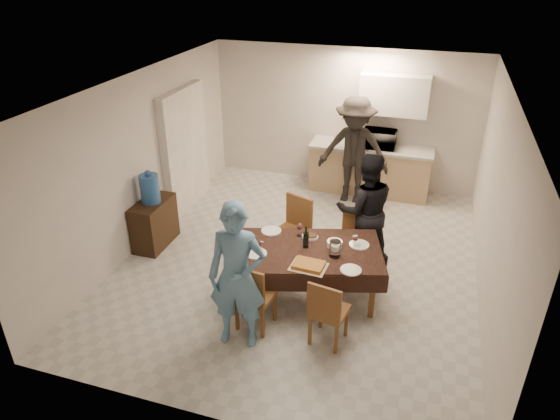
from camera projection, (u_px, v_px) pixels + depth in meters
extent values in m
cube|color=beige|center=(300.00, 260.00, 7.46)|extent=(5.00, 6.00, 0.02)
cube|color=white|center=(304.00, 86.00, 6.25)|extent=(5.00, 6.00, 0.02)
cube|color=silver|center=(344.00, 118.00, 9.39)|extent=(5.00, 0.02, 2.60)
cube|color=silver|center=(212.00, 317.00, 4.32)|extent=(5.00, 0.02, 2.60)
cube|color=silver|center=(142.00, 160.00, 7.52)|extent=(0.02, 6.00, 2.60)
cube|color=silver|center=(496.00, 205.00, 6.19)|extent=(0.02, 6.00, 2.60)
cube|color=white|center=(185.00, 149.00, 8.63)|extent=(0.15, 1.40, 2.10)
cube|color=tan|center=(369.00, 171.00, 9.36)|extent=(2.20, 0.60, 0.86)
cube|color=#A8A8A3|center=(371.00, 148.00, 9.15)|extent=(2.24, 0.64, 0.05)
cube|color=white|center=(394.00, 95.00, 8.74)|extent=(1.20, 0.34, 0.70)
cube|color=black|center=(308.00, 251.00, 6.36)|extent=(2.08, 1.55, 0.04)
cube|color=brown|center=(308.00, 274.00, 6.53)|extent=(0.07, 0.07, 0.69)
cube|color=brown|center=(256.00, 295.00, 5.97)|extent=(0.47, 0.47, 0.05)
cube|color=brown|center=(250.00, 287.00, 5.69)|extent=(0.42, 0.09, 0.45)
cube|color=brown|center=(329.00, 311.00, 5.74)|extent=(0.47, 0.47, 0.05)
cube|color=brown|center=(327.00, 304.00, 5.47)|extent=(0.40, 0.11, 0.43)
cube|color=brown|center=(291.00, 232.00, 7.22)|extent=(0.57, 0.57, 0.05)
cube|color=brown|center=(287.00, 223.00, 6.92)|extent=(0.44, 0.19, 0.48)
cube|color=brown|center=(352.00, 245.00, 7.00)|extent=(0.44, 0.44, 0.05)
cube|color=brown|center=(351.00, 236.00, 6.73)|extent=(0.41, 0.07, 0.44)
cube|color=black|center=(154.00, 223.00, 7.69)|extent=(0.40, 0.80, 0.74)
cylinder|color=#2F66AF|center=(150.00, 189.00, 7.42)|extent=(0.29, 0.29, 0.43)
cylinder|color=white|center=(335.00, 249.00, 6.17)|extent=(0.14, 0.14, 0.21)
cube|color=#B88A36|center=(309.00, 265.00, 5.99)|extent=(0.45, 0.35, 0.05)
cylinder|color=white|center=(335.00, 244.00, 6.41)|extent=(0.20, 0.20, 0.08)
cylinder|color=white|center=(310.00, 237.00, 6.60)|extent=(0.20, 0.20, 0.04)
cylinder|color=white|center=(256.00, 254.00, 6.26)|extent=(0.27, 0.27, 0.02)
cylinder|color=white|center=(351.00, 270.00, 5.94)|extent=(0.26, 0.26, 0.01)
cylinder|color=white|center=(271.00, 231.00, 6.76)|extent=(0.27, 0.27, 0.02)
cylinder|color=white|center=(359.00, 245.00, 6.44)|extent=(0.26, 0.26, 0.02)
imported|color=white|center=(379.00, 139.00, 9.03)|extent=(0.58, 0.40, 0.32)
imported|color=#5D8DB3|center=(237.00, 277.00, 5.53)|extent=(0.71, 0.52, 1.80)
imported|color=black|center=(365.00, 210.00, 7.04)|extent=(1.00, 0.89, 1.71)
imported|color=black|center=(354.00, 150.00, 8.80)|extent=(1.25, 0.72, 1.93)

